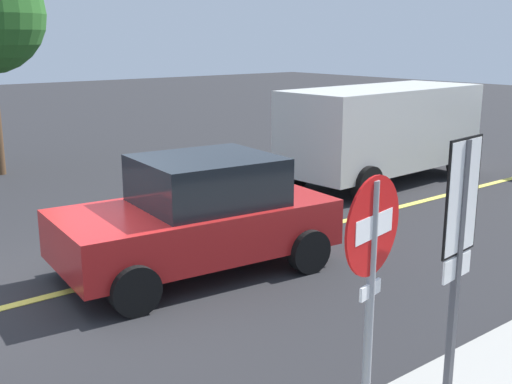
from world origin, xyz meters
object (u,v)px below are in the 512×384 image
Objects in this scene: speed_limit_sign at (460,227)px; stop_sign at (371,273)px; white_van at (383,128)px; car_red_behind_van at (199,215)px.

stop_sign is at bearing 177.33° from speed_limit_sign.
stop_sign is 10.39m from white_van.
car_red_behind_van is at bearing -161.52° from white_van.
white_van is (6.97, 6.65, -0.50)m from speed_limit_sign.
white_van is (8.01, 6.61, -0.33)m from stop_sign.
stop_sign is at bearing -140.50° from white_van.
white_van is 1.30× the size of car_red_behind_van.
stop_sign is 1.06m from speed_limit_sign.
speed_limit_sign is (1.04, -0.05, 0.17)m from stop_sign.
speed_limit_sign reaches higher than stop_sign.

